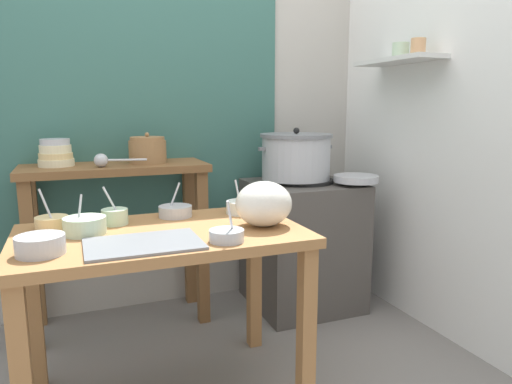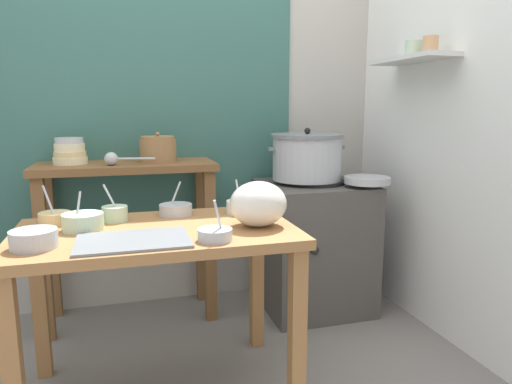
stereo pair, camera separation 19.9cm
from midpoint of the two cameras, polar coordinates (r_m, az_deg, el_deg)
wall_back at (r=2.90m, az=-13.67°, el=12.06°), size 4.40×0.12×2.60m
wall_right at (r=2.63m, az=20.07°, el=11.91°), size 0.30×3.20×2.60m
prep_table at (r=1.92m, az=-14.31°, el=-7.87°), size 1.10×0.66×0.72m
back_shelf_table at (r=2.65m, az=-18.71°, el=-1.54°), size 0.96×0.40×0.90m
stove_block at (r=2.86m, az=3.66°, el=-6.32°), size 0.60×0.61×0.78m
steamer_pot at (r=2.75m, az=2.85°, el=4.37°), size 0.47×0.43×0.30m
clay_pot at (r=2.63m, az=-15.27°, el=4.94°), size 0.20×0.20×0.17m
bowl_stack_enamel at (r=2.65m, az=-25.32°, el=4.25°), size 0.18×0.18×0.14m
ladle at (r=2.52m, az=-20.40°, el=3.64°), size 0.26×0.09×0.07m
serving_tray at (r=1.72m, az=-16.89°, el=-6.13°), size 0.40×0.28×0.01m
plastic_bag at (r=1.89m, az=-2.06°, el=-1.48°), size 0.23×0.21×0.19m
wide_pan at (r=2.70m, az=10.08°, el=1.62°), size 0.25×0.25×0.04m
prep_bowl_0 at (r=2.11m, az=-12.53°, el=-2.26°), size 0.15×0.15×0.15m
prep_bowl_1 at (r=2.04m, az=-19.61°, el=-2.81°), size 0.11×0.11×0.16m
prep_bowl_2 at (r=1.73m, az=-27.96°, el=-5.71°), size 0.16×0.16×0.06m
prep_bowl_3 at (r=2.07m, az=-26.29°, el=-3.33°), size 0.13×0.13×0.16m
prep_bowl_4 at (r=2.13m, az=-4.34°, el=-1.80°), size 0.15×0.15×0.15m
prep_bowl_5 at (r=1.70m, az=-6.99°, el=-5.25°), size 0.13×0.13×0.16m
prep_bowl_6 at (r=1.93m, az=-23.05°, el=-3.77°), size 0.16×0.16×0.15m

